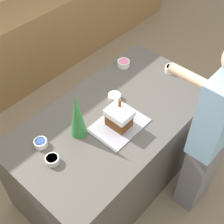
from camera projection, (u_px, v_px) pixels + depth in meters
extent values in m
plane|color=gray|center=(114.00, 172.00, 3.21)|extent=(12.00, 12.00, 0.00)
cube|color=#514C47|center=(114.00, 147.00, 2.89)|extent=(1.81, 0.99, 0.88)
cube|color=#9E9EA8|center=(119.00, 125.00, 2.49)|extent=(0.44, 0.33, 0.01)
cube|color=brown|center=(119.00, 120.00, 2.44)|extent=(0.14, 0.17, 0.11)
cube|color=white|center=(119.00, 113.00, 2.38)|extent=(0.16, 0.19, 0.05)
cylinder|color=brown|center=(120.00, 103.00, 2.38)|extent=(0.02, 0.02, 0.06)
cone|color=#33843D|center=(77.00, 115.00, 2.29)|extent=(0.13, 0.13, 0.40)
cylinder|color=white|center=(41.00, 143.00, 2.34)|extent=(0.10, 0.10, 0.05)
cylinder|color=#4770DB|center=(40.00, 142.00, 2.32)|extent=(0.08, 0.08, 0.01)
cylinder|color=white|center=(114.00, 97.00, 2.68)|extent=(0.11, 0.11, 0.05)
cylinder|color=yellow|center=(114.00, 95.00, 2.66)|extent=(0.09, 0.09, 0.01)
cylinder|color=white|center=(124.00, 63.00, 2.99)|extent=(0.12, 0.12, 0.05)
cylinder|color=pink|center=(124.00, 62.00, 2.97)|extent=(0.10, 0.10, 0.01)
cylinder|color=silver|center=(52.00, 160.00, 2.23)|extent=(0.10, 0.10, 0.05)
cylinder|color=white|center=(52.00, 158.00, 2.22)|extent=(0.08, 0.08, 0.01)
cylinder|color=white|center=(171.00, 69.00, 2.93)|extent=(0.11, 0.11, 0.05)
cylinder|color=yellow|center=(171.00, 67.00, 2.91)|extent=(0.09, 0.09, 0.01)
cube|color=slate|center=(200.00, 170.00, 2.74)|extent=(0.35, 0.19, 0.84)
cube|color=#8CB7E0|center=(222.00, 111.00, 2.19)|extent=(0.46, 0.21, 0.67)
cylinder|color=#DBAD89|center=(198.00, 81.00, 2.18)|extent=(0.08, 0.46, 0.08)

